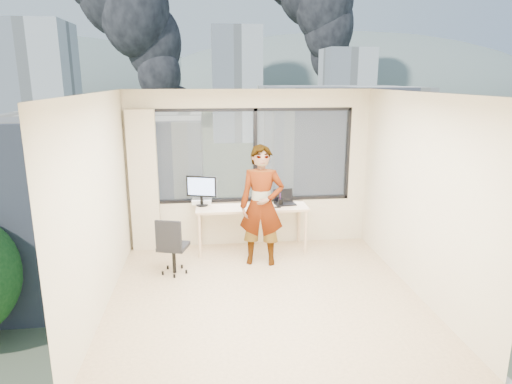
{
  "coord_description": "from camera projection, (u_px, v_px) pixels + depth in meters",
  "views": [
    {
      "loc": [
        -0.71,
        -5.33,
        2.77
      ],
      "look_at": [
        0.0,
        1.0,
        1.15
      ],
      "focal_mm": 31.55,
      "sensor_mm": 36.0,
      "label": 1
    }
  ],
  "objects": [
    {
      "name": "floor",
      "position": [
        265.0,
        296.0,
        5.89
      ],
      "size": [
        4.0,
        4.0,
        0.01
      ],
      "primitive_type": "cube",
      "color": "#D3B489",
      "rests_on": "ground"
    },
    {
      "name": "ceiling",
      "position": [
        266.0,
        93.0,
        5.25
      ],
      "size": [
        4.0,
        4.0,
        0.01
      ],
      "primitive_type": "cube",
      "color": "white",
      "rests_on": "ground"
    },
    {
      "name": "wall_front",
      "position": [
        297.0,
        264.0,
        3.64
      ],
      "size": [
        4.0,
        0.01,
        2.6
      ],
      "primitive_type": "cube",
      "color": "beige",
      "rests_on": "ground"
    },
    {
      "name": "wall_left",
      "position": [
        99.0,
        205.0,
        5.35
      ],
      "size": [
        0.01,
        4.0,
        2.6
      ],
      "primitive_type": "cube",
      "color": "beige",
      "rests_on": "ground"
    },
    {
      "name": "wall_right",
      "position": [
        419.0,
        195.0,
        5.79
      ],
      "size": [
        0.01,
        4.0,
        2.6
      ],
      "primitive_type": "cube",
      "color": "beige",
      "rests_on": "ground"
    },
    {
      "name": "window_wall",
      "position": [
        252.0,
        155.0,
        7.45
      ],
      "size": [
        3.3,
        0.16,
        1.55
      ],
      "primitive_type": null,
      "color": "black",
      "rests_on": "ground"
    },
    {
      "name": "curtain",
      "position": [
        144.0,
        182.0,
        7.23
      ],
      "size": [
        0.45,
        0.14,
        2.3
      ],
      "primitive_type": "cube",
      "color": "beige",
      "rests_on": "floor"
    },
    {
      "name": "desk",
      "position": [
        252.0,
        228.0,
        7.4
      ],
      "size": [
        1.8,
        0.6,
        0.75
      ],
      "primitive_type": "cube",
      "color": "tan",
      "rests_on": "floor"
    },
    {
      "name": "chair",
      "position": [
        173.0,
        245.0,
        6.48
      ],
      "size": [
        0.55,
        0.55,
        0.87
      ],
      "primitive_type": null,
      "rotation": [
        0.0,
        0.0,
        -0.27
      ],
      "color": "black",
      "rests_on": "floor"
    },
    {
      "name": "person",
      "position": [
        262.0,
        206.0,
        6.73
      ],
      "size": [
        0.74,
        0.55,
        1.83
      ],
      "primitive_type": "imported",
      "rotation": [
        0.0,
        0.0,
        -0.19
      ],
      "color": "#2D2D33",
      "rests_on": "floor"
    },
    {
      "name": "monitor",
      "position": [
        202.0,
        191.0,
        7.27
      ],
      "size": [
        0.51,
        0.25,
        0.5
      ],
      "primitive_type": null,
      "rotation": [
        0.0,
        0.0,
        -0.29
      ],
      "color": "black",
      "rests_on": "desk"
    },
    {
      "name": "game_console",
      "position": [
        202.0,
        201.0,
        7.46
      ],
      "size": [
        0.33,
        0.29,
        0.08
      ],
      "primitive_type": "cube",
      "rotation": [
        0.0,
        0.0,
        -0.07
      ],
      "color": "white",
      "rests_on": "desk"
    },
    {
      "name": "laptop",
      "position": [
        285.0,
        198.0,
        7.36
      ],
      "size": [
        0.38,
        0.39,
        0.22
      ],
      "primitive_type": null,
      "rotation": [
        0.0,
        0.0,
        0.13
      ],
      "color": "black",
      "rests_on": "desk"
    },
    {
      "name": "cellphone",
      "position": [
        278.0,
        207.0,
        7.21
      ],
      "size": [
        0.1,
        0.05,
        0.01
      ],
      "primitive_type": "cube",
      "rotation": [
        0.0,
        0.0,
        -0.05
      ],
      "color": "black",
      "rests_on": "desk"
    },
    {
      "name": "pen_cup",
      "position": [
        281.0,
        202.0,
        7.33
      ],
      "size": [
        0.11,
        0.11,
        0.11
      ],
      "primitive_type": "cylinder",
      "rotation": [
        0.0,
        0.0,
        -0.33
      ],
      "color": "black",
      "rests_on": "desk"
    },
    {
      "name": "handbag",
      "position": [
        267.0,
        197.0,
        7.49
      ],
      "size": [
        0.27,
        0.18,
        0.19
      ],
      "primitive_type": "ellipsoid",
      "rotation": [
        0.0,
        0.0,
        -0.25
      ],
      "color": "#0B473F",
      "rests_on": "desk"
    },
    {
      "name": "exterior_ground",
      "position": [
        208.0,
        140.0,
        124.92
      ],
      "size": [
        400.0,
        400.0,
        0.04
      ],
      "primitive_type": "cube",
      "color": "#515B3D",
      "rests_on": "ground"
    },
    {
      "name": "near_bldg_a",
      "position": [
        102.0,
        205.0,
        35.53
      ],
      "size": [
        16.0,
        12.0,
        14.0
      ],
      "primitive_type": "cube",
      "color": "beige",
      "rests_on": "exterior_ground"
    },
    {
      "name": "near_bldg_b",
      "position": [
        333.0,
        168.0,
        45.27
      ],
      "size": [
        14.0,
        13.0,
        16.0
      ],
      "primitive_type": "cube",
      "color": "white",
      "rests_on": "exterior_ground"
    },
    {
      "name": "far_tower_a",
      "position": [
        39.0,
        92.0,
        93.61
      ],
      "size": [
        14.0,
        14.0,
        28.0
      ],
      "primitive_type": "cube",
      "color": "silver",
      "rests_on": "exterior_ground"
    },
    {
      "name": "far_tower_b",
      "position": [
        236.0,
        85.0,
        122.1
      ],
      "size": [
        13.0,
        13.0,
        30.0
      ],
      "primitive_type": "cube",
      "color": "silver",
      "rests_on": "exterior_ground"
    },
    {
      "name": "far_tower_c",
      "position": [
        346.0,
        90.0,
        145.86
      ],
      "size": [
        15.0,
        15.0,
        26.0
      ],
      "primitive_type": "cube",
      "color": "silver",
      "rests_on": "exterior_ground"
    },
    {
      "name": "far_tower_d",
      "position": [
        19.0,
        97.0,
        144.62
      ],
      "size": [
        16.0,
        14.0,
        22.0
      ],
      "primitive_type": "cube",
      "color": "silver",
      "rests_on": "exterior_ground"
    },
    {
      "name": "hill_a",
      "position": [
        28.0,
        104.0,
        304.57
      ],
      "size": [
        288.0,
        216.0,
        90.0
      ],
      "primitive_type": "ellipsoid",
      "color": "slate",
      "rests_on": "exterior_ground"
    },
    {
      "name": "hill_b",
      "position": [
        343.0,
        102.0,
        328.39
      ],
      "size": [
        300.0,
        220.0,
        96.0
      ],
      "primitive_type": "ellipsoid",
      "color": "slate",
      "rests_on": "exterior_ground"
    },
    {
      "name": "tree_b",
      "position": [
        292.0,
        297.0,
        26.0
      ],
      "size": [
        7.6,
        7.6,
        9.0
      ],
      "primitive_type": null,
      "color": "#1A4C19",
      "rests_on": "exterior_ground"
    },
    {
      "name": "tree_c",
      "position": [
        416.0,
        189.0,
        49.01
      ],
      "size": [
        8.4,
        8.4,
        10.0
      ],
      "primitive_type": null,
      "color": "#1A4C19",
      "rests_on": "exterior_ground"
    },
    {
      "name": "smoke_plume_b",
      "position": [
        351.0,
        12.0,
        168.95
      ],
      "size": [
        30.0,
        18.0,
        70.0
      ],
      "primitive_type": null,
      "color": "black",
      "rests_on": "exterior_ground"
    }
  ]
}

